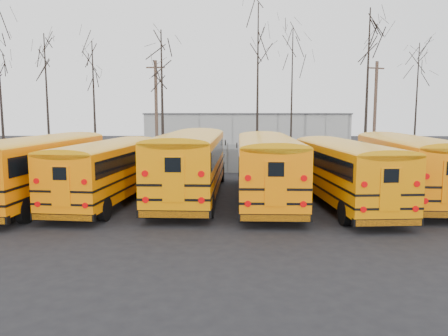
{
  "coord_description": "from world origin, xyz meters",
  "views": [
    {
      "loc": [
        0.19,
        -18.39,
        4.24
      ],
      "look_at": [
        -0.11,
        2.16,
        1.6
      ],
      "focal_mm": 35.0,
      "sensor_mm": 36.0,
      "label": 1
    }
  ],
  "objects_px": {
    "bus_c": "(191,159)",
    "bus_d": "(267,162)",
    "utility_pole_right": "(375,112)",
    "bus_e": "(344,168)",
    "utility_pole_left": "(156,112)",
    "bus_a": "(41,164)",
    "bus_f": "(406,162)",
    "bus_b": "(109,166)"
  },
  "relations": [
    {
      "from": "bus_c",
      "to": "bus_d",
      "type": "xyz_separation_m",
      "value": [
        3.64,
        -0.65,
        -0.09
      ]
    },
    {
      "from": "bus_d",
      "to": "utility_pole_right",
      "type": "distance_m",
      "value": 19.07
    },
    {
      "from": "bus_c",
      "to": "bus_d",
      "type": "relative_size",
      "value": 1.05
    },
    {
      "from": "bus_d",
      "to": "utility_pole_right",
      "type": "bearing_deg",
      "value": 58.49
    },
    {
      "from": "bus_e",
      "to": "utility_pole_left",
      "type": "height_order",
      "value": "utility_pole_left"
    },
    {
      "from": "bus_d",
      "to": "bus_a",
      "type": "bearing_deg",
      "value": -176.24
    },
    {
      "from": "bus_a",
      "to": "utility_pole_right",
      "type": "distance_m",
      "value": 26.52
    },
    {
      "from": "bus_c",
      "to": "bus_f",
      "type": "height_order",
      "value": "bus_c"
    },
    {
      "from": "bus_e",
      "to": "utility_pole_right",
      "type": "bearing_deg",
      "value": 63.83
    },
    {
      "from": "bus_b",
      "to": "bus_f",
      "type": "relative_size",
      "value": 0.94
    },
    {
      "from": "utility_pole_right",
      "to": "bus_c",
      "type": "bearing_deg",
      "value": -155.9
    },
    {
      "from": "bus_e",
      "to": "utility_pole_left",
      "type": "relative_size",
      "value": 1.32
    },
    {
      "from": "utility_pole_right",
      "to": "bus_e",
      "type": "bearing_deg",
      "value": -135.73
    },
    {
      "from": "utility_pole_left",
      "to": "bus_d",
      "type": "bearing_deg",
      "value": -60.14
    },
    {
      "from": "bus_a",
      "to": "bus_b",
      "type": "bearing_deg",
      "value": 7.24
    },
    {
      "from": "bus_b",
      "to": "utility_pole_right",
      "type": "distance_m",
      "value": 24.07
    },
    {
      "from": "bus_c",
      "to": "bus_a",
      "type": "bearing_deg",
      "value": -168.79
    },
    {
      "from": "bus_b",
      "to": "bus_e",
      "type": "bearing_deg",
      "value": 2.96
    },
    {
      "from": "bus_a",
      "to": "utility_pole_right",
      "type": "bearing_deg",
      "value": 42.49
    },
    {
      "from": "bus_b",
      "to": "bus_f",
      "type": "height_order",
      "value": "bus_f"
    },
    {
      "from": "bus_c",
      "to": "utility_pole_right",
      "type": "distance_m",
      "value": 20.75
    },
    {
      "from": "utility_pole_right",
      "to": "bus_b",
      "type": "bearing_deg",
      "value": -160.98
    },
    {
      "from": "utility_pole_left",
      "to": "bus_a",
      "type": "bearing_deg",
      "value": -98.86
    },
    {
      "from": "bus_e",
      "to": "utility_pole_right",
      "type": "relative_size",
      "value": 1.31
    },
    {
      "from": "bus_d",
      "to": "bus_e",
      "type": "distance_m",
      "value": 3.53
    },
    {
      "from": "bus_d",
      "to": "utility_pole_left",
      "type": "bearing_deg",
      "value": 118.84
    },
    {
      "from": "bus_d",
      "to": "utility_pole_left",
      "type": "xyz_separation_m",
      "value": [
        -7.59,
        14.42,
        2.36
      ]
    },
    {
      "from": "bus_b",
      "to": "utility_pole_left",
      "type": "relative_size",
      "value": 1.3
    },
    {
      "from": "bus_b",
      "to": "utility_pole_left",
      "type": "bearing_deg",
      "value": 96.6
    },
    {
      "from": "bus_f",
      "to": "utility_pole_right",
      "type": "distance_m",
      "value": 15.97
    },
    {
      "from": "bus_b",
      "to": "bus_c",
      "type": "distance_m",
      "value": 3.86
    },
    {
      "from": "utility_pole_left",
      "to": "utility_pole_right",
      "type": "relative_size",
      "value": 0.99
    },
    {
      "from": "bus_a",
      "to": "bus_c",
      "type": "xyz_separation_m",
      "value": [
        6.84,
        1.14,
        0.1
      ]
    },
    {
      "from": "bus_c",
      "to": "bus_e",
      "type": "distance_m",
      "value": 7.23
    },
    {
      "from": "bus_f",
      "to": "bus_e",
      "type": "bearing_deg",
      "value": -154.3
    },
    {
      "from": "bus_d",
      "to": "utility_pole_right",
      "type": "xyz_separation_m",
      "value": [
        10.19,
        15.94,
        2.39
      ]
    },
    {
      "from": "bus_c",
      "to": "bus_f",
      "type": "distance_m",
      "value": 10.39
    },
    {
      "from": "bus_a",
      "to": "bus_e",
      "type": "relative_size",
      "value": 1.06
    },
    {
      "from": "utility_pole_left",
      "to": "utility_pole_right",
      "type": "xyz_separation_m",
      "value": [
        17.78,
        1.53,
        0.04
      ]
    },
    {
      "from": "bus_d",
      "to": "bus_f",
      "type": "bearing_deg",
      "value": 5.65
    },
    {
      "from": "bus_a",
      "to": "utility_pole_left",
      "type": "height_order",
      "value": "utility_pole_left"
    },
    {
      "from": "bus_a",
      "to": "utility_pole_left",
      "type": "xyz_separation_m",
      "value": [
        2.89,
        14.91,
        2.37
      ]
    }
  ]
}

